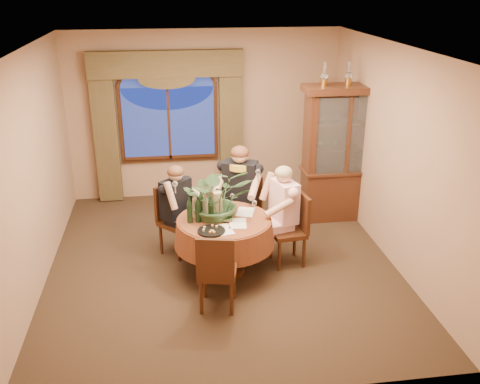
{
  "coord_description": "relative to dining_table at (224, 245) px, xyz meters",
  "views": [
    {
      "loc": [
        -0.64,
        -6.27,
        3.56
      ],
      "look_at": [
        0.21,
        -0.25,
        1.1
      ],
      "focal_mm": 40.0,
      "sensor_mm": 36.0,
      "label": 1
    }
  ],
  "objects": [
    {
      "name": "wine_bottle_3",
      "position": [
        -0.35,
        0.11,
        0.54
      ],
      "size": [
        0.07,
        0.07,
        0.33
      ],
      "primitive_type": "cylinder",
      "color": "tan",
      "rests_on": "dining_table"
    },
    {
      "name": "stoneware_vase",
      "position": [
        -0.07,
        0.14,
        0.53
      ],
      "size": [
        0.17,
        0.17,
        0.31
      ],
      "primitive_type": null,
      "color": "#8F7D59",
      "rests_on": "dining_table"
    },
    {
      "name": "tasting_paper_2",
      "position": [
        -0.05,
        -0.32,
        0.38
      ],
      "size": [
        0.27,
        0.34,
        0.0
      ],
      "primitive_type": "cube",
      "rotation": [
        0.0,
        0.0,
        0.21
      ],
      "color": "white",
      "rests_on": "dining_table"
    },
    {
      "name": "oil_lamp_center",
      "position": [
        1.99,
        1.45,
        1.89
      ],
      "size": [
        0.11,
        0.11,
        0.34
      ],
      "primitive_type": null,
      "color": "#A5722D",
      "rests_on": "china_cabinet"
    },
    {
      "name": "oil_lamp_left",
      "position": [
        1.63,
        1.45,
        1.89
      ],
      "size": [
        0.11,
        0.11,
        0.34
      ],
      "primitive_type": null,
      "color": "#A5722D",
      "rests_on": "china_cabinet"
    },
    {
      "name": "chair_back",
      "position": [
        -0.57,
        0.6,
        0.1
      ],
      "size": [
        0.59,
        0.59,
        0.96
      ],
      "primitive_type": "cube",
      "rotation": [
        0.0,
        0.0,
        -2.38
      ],
      "color": "black",
      "rests_on": "floor"
    },
    {
      "name": "arched_transom",
      "position": [
        -0.61,
        2.68,
        1.71
      ],
      "size": [
        1.6,
        0.06,
        0.44
      ],
      "primitive_type": null,
      "color": "navy",
      "rests_on": "wall_back"
    },
    {
      "name": "tasting_paper_1",
      "position": [
        0.29,
        0.16,
        0.38
      ],
      "size": [
        0.29,
        0.35,
        0.0
      ],
      "primitive_type": "cube",
      "rotation": [
        0.0,
        0.0,
        -0.32
      ],
      "color": "white",
      "rests_on": "dining_table"
    },
    {
      "name": "person_back",
      "position": [
        -0.58,
        0.6,
        0.27
      ],
      "size": [
        0.62,
        0.62,
        1.28
      ],
      "primitive_type": null,
      "rotation": [
        0.0,
        0.0,
        -2.37
      ],
      "color": "black",
      "rests_on": "floor"
    },
    {
      "name": "chair_right",
      "position": [
        0.85,
        0.11,
        0.1
      ],
      "size": [
        0.47,
        0.47,
        0.96
      ],
      "primitive_type": "cube",
      "rotation": [
        0.0,
        0.0,
        -4.59
      ],
      "color": "black",
      "rests_on": "floor"
    },
    {
      "name": "olive_bowl",
      "position": [
        0.02,
        -0.06,
        0.4
      ],
      "size": [
        0.16,
        0.16,
        0.05
      ],
      "primitive_type": "imported",
      "color": "#4D5E32",
      "rests_on": "dining_table"
    },
    {
      "name": "chair_front_left",
      "position": [
        -0.17,
        -0.77,
        0.1
      ],
      "size": [
        0.5,
        0.5,
        0.96
      ],
      "primitive_type": "cube",
      "rotation": [
        0.0,
        0.0,
        -0.21
      ],
      "color": "black",
      "rests_on": "floor"
    },
    {
      "name": "drapery_left",
      "position": [
        -1.64,
        2.63,
        0.8
      ],
      "size": [
        0.38,
        0.14,
        2.32
      ],
      "primitive_type": "cube",
      "color": "#453A1F",
      "rests_on": "floor"
    },
    {
      "name": "floor",
      "position": [
        -0.01,
        0.25,
        -0.38
      ],
      "size": [
        5.0,
        5.0,
        0.0
      ],
      "primitive_type": "plane",
      "color": "black",
      "rests_on": "ground"
    },
    {
      "name": "tasting_paper_0",
      "position": [
        0.15,
        -0.16,
        0.38
      ],
      "size": [
        0.24,
        0.32,
        0.0
      ],
      "primitive_type": "cube",
      "rotation": [
        0.0,
        0.0,
        -0.12
      ],
      "color": "white",
      "rests_on": "dining_table"
    },
    {
      "name": "centerpiece_plant",
      "position": [
        -0.07,
        0.14,
        0.95
      ],
      "size": [
        0.86,
        0.95,
        0.74
      ],
      "primitive_type": "imported",
      "color": "#30522E",
      "rests_on": "dining_table"
    },
    {
      "name": "drapery_right",
      "position": [
        0.42,
        2.63,
        0.8
      ],
      "size": [
        0.38,
        0.14,
        2.32
      ],
      "primitive_type": "cube",
      "color": "#453A1F",
      "rests_on": "floor"
    },
    {
      "name": "oil_lamp_right",
      "position": [
        2.35,
        1.45,
        1.89
      ],
      "size": [
        0.11,
        0.11,
        0.34
      ],
      "primitive_type": null,
      "color": "#A5722D",
      "rests_on": "china_cabinet"
    },
    {
      "name": "wine_bottle_4",
      "position": [
        -0.43,
        -0.04,
        0.54
      ],
      "size": [
        0.07,
        0.07,
        0.33
      ],
      "primitive_type": "cylinder",
      "color": "black",
      "rests_on": "dining_table"
    },
    {
      "name": "wine_bottle_1",
      "position": [
        -0.17,
        -0.04,
        0.54
      ],
      "size": [
        0.07,
        0.07,
        0.33
      ],
      "primitive_type": "cylinder",
      "color": "black",
      "rests_on": "dining_table"
    },
    {
      "name": "dining_table",
      "position": [
        0.0,
        0.0,
        0.0
      ],
      "size": [
        1.62,
        1.62,
        0.75
      ],
      "primitive_type": "cylinder",
      "rotation": [
        0.0,
        0.0,
        0.34
      ],
      "color": "maroon",
      "rests_on": "floor"
    },
    {
      "name": "person_pink",
      "position": [
        0.82,
        0.24,
        0.29
      ],
      "size": [
        0.55,
        0.58,
        1.33
      ],
      "primitive_type": null,
      "rotation": [
        0.0,
        0.0,
        -4.42
      ],
      "color": "beige",
      "rests_on": "floor"
    },
    {
      "name": "window",
      "position": [
        -0.61,
        2.68,
        0.92
      ],
      "size": [
        1.62,
        0.1,
        1.32
      ],
      "primitive_type": null,
      "color": "navy",
      "rests_on": "wall_back"
    },
    {
      "name": "wine_glass_person_back",
      "position": [
        -0.29,
        0.3,
        0.46
      ],
      "size": [
        0.07,
        0.07,
        0.18
      ],
      "primitive_type": null,
      "color": "silver",
      "rests_on": "dining_table"
    },
    {
      "name": "wine_glass_person_pink",
      "position": [
        0.4,
        0.12,
        0.46
      ],
      "size": [
        0.07,
        0.07,
        0.18
      ],
      "primitive_type": null,
      "color": "silver",
      "rests_on": "dining_table"
    },
    {
      "name": "chair_back_right",
      "position": [
        0.36,
        0.73,
        0.1
      ],
      "size": [
        0.56,
        0.56,
        0.96
      ],
      "primitive_type": "cube",
      "rotation": [
        0.0,
        0.0,
        -3.6
      ],
      "color": "black",
      "rests_on": "floor"
    },
    {
      "name": "swag_valance",
      "position": [
        -0.61,
        2.6,
        1.9
      ],
      "size": [
        2.45,
        0.16,
        0.42
      ],
      "primitive_type": null,
      "color": "#453A1F",
      "rests_on": "wall_back"
    },
    {
      "name": "wall_right",
      "position": [
        2.24,
        0.25,
        1.02
      ],
      "size": [
        0.0,
        5.0,
        5.0
      ],
      "primitive_type": "plane",
      "rotation": [
        1.57,
        0.0,
        -1.57
      ],
      "color": "#9C795E",
      "rests_on": "ground"
    },
    {
      "name": "wine_bottle_0",
      "position": [
        -0.23,
        0.06,
        0.54
      ],
      "size": [
        0.07,
        0.07,
        0.33
      ],
      "primitive_type": "cylinder",
      "color": "tan",
      "rests_on": "dining_table"
    },
    {
      "name": "wine_bottle_2",
      "position": [
        -0.33,
        -0.04,
        0.54
      ],
      "size": [
        0.07,
        0.07,
        0.33
      ],
      "primitive_type": "cylinder",
      "color": "black",
      "rests_on": "dining_table"
    },
    {
      "name": "wine_glass_person_scarf",
      "position": [
        0.15,
        0.39,
        0.46
      ],
      "size": [
        0.07,
        0.07,
        0.18
      ],
      "primitive_type": null,
      "color": "silver",
      "rests_on": "dining_table"
    },
    {
      "name": "wall_back",
      "position": [
        -0.01,
        2.75,
        1.02
      ],
      "size": [
        4.5,
        0.0,
        4.5
      ],
      "primitive_type": "plane",
      "rotation": [
        1.57,
        0.0,
        0.0
      ],
      "color": "#9C795E",
      "rests_on": "ground"
    },
    {
      "name": "cheese_platter",
      "position": [
        -0.19,
        -0.34,
        0.39
      ],
      "size": [
        0.33,
        0.33,
        0.02
      ],
      "primitive_type": "cylinder",
      "color": "black",
      "rests_on": "dining_table"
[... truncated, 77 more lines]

